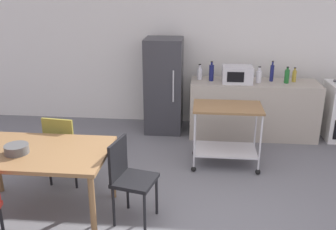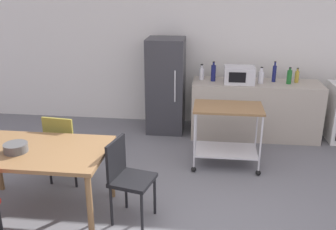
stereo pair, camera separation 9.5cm
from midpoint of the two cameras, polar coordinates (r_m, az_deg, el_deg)
name	(u,v)px [view 1 (the left image)]	position (r m, az deg, el deg)	size (l,w,h in m)	color
ground_plane	(190,229)	(3.97, 2.63, -17.06)	(12.00, 12.00, 0.00)	slate
back_wall	(199,40)	(6.45, 4.37, 11.34)	(8.40, 0.12, 2.90)	silver
kitchen_counter	(253,109)	(6.14, 12.41, 0.91)	(2.00, 0.64, 0.90)	#A89E8E
dining_table	(36,157)	(4.11, -20.17, -6.11)	(1.50, 0.90, 0.75)	brown
chair_olive	(64,145)	(4.71, -16.20, -4.37)	(0.44, 0.44, 0.89)	olive
chair_black	(129,175)	(3.87, -6.72, -9.17)	(0.48, 0.48, 0.89)	black
refrigerator	(164,86)	(6.13, -1.07, 4.52)	(0.60, 0.63, 1.55)	#333338
kitchen_cart	(227,126)	(5.01, 8.45, -1.63)	(0.91, 0.57, 0.85)	brown
bottle_olive_oil	(200,73)	(6.03, 4.42, 6.39)	(0.08, 0.08, 0.25)	silver
bottle_soy_sauce	(211,73)	(5.95, 6.22, 6.49)	(0.08, 0.08, 0.31)	navy
microwave	(237,75)	(5.89, 10.13, 6.13)	(0.46, 0.35, 0.26)	silver
bottle_soda	(259,76)	(5.96, 13.33, 5.78)	(0.08, 0.08, 0.26)	silver
bottle_vinegar	(272,73)	(6.10, 15.21, 6.28)	(0.06, 0.06, 0.32)	navy
bottle_sesame_oil	(287,76)	(6.05, 17.34, 5.72)	(0.07, 0.07, 0.26)	#1E6628
bottle_hot_sauce	(294,76)	(6.17, 18.37, 5.73)	(0.06, 0.06, 0.23)	gold
fruit_bowl	(17,149)	(4.06, -22.82, -4.84)	(0.24, 0.24, 0.09)	#4C4C4C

